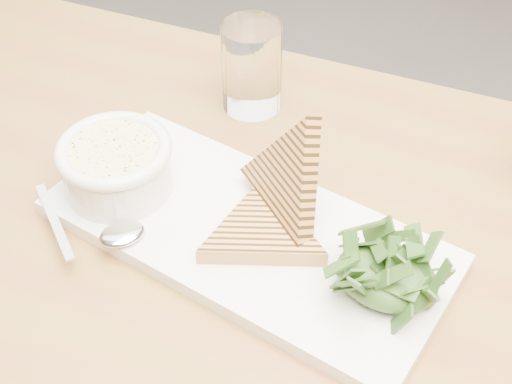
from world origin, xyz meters
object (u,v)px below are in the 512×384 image
at_px(table_top, 260,284).
at_px(glass_near, 252,67).
at_px(platter, 247,234).
at_px(soup_bowl, 117,171).

distance_m(table_top, glass_near, 0.28).
distance_m(platter, soup_bowl, 0.15).
xyz_separation_m(table_top, glass_near, (-0.13, 0.24, 0.08)).
bearing_deg(table_top, glass_near, 119.21).
height_order(platter, glass_near, glass_near).
bearing_deg(glass_near, platter, -63.69).
bearing_deg(platter, soup_bowl, -176.50).
bearing_deg(glass_near, soup_bowl, -102.44).
relative_size(table_top, glass_near, 10.16).
bearing_deg(soup_bowl, platter, 3.50).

